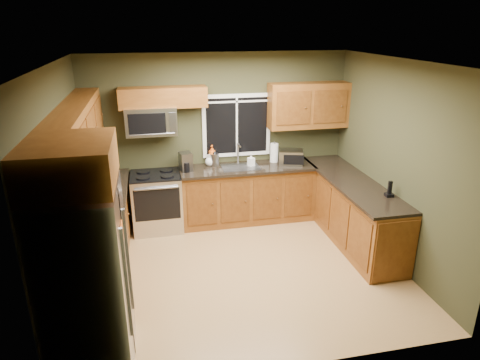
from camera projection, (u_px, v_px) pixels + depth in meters
name	position (u px, v px, depth m)	size (l,w,h in m)	color
floor	(242.00, 269.00, 5.75)	(4.20, 4.20, 0.00)	#A57B48
ceiling	(242.00, 62.00, 4.81)	(4.20, 4.20, 0.00)	white
back_wall	(218.00, 138.00, 6.93)	(4.20, 4.20, 0.00)	#32331D
front_wall	(287.00, 244.00, 3.63)	(4.20, 4.20, 0.00)	#32331D
left_wall	(62.00, 188.00, 4.87)	(3.60, 3.60, 0.00)	#32331D
right_wall	(396.00, 164.00, 5.69)	(3.60, 3.60, 0.00)	#32331D
window	(237.00, 125.00, 6.91)	(1.12, 0.03, 1.02)	white
base_cabinets_left	(102.00, 236.00, 5.68)	(0.60, 2.65, 0.90)	brown
countertop_left	(100.00, 204.00, 5.52)	(0.65, 2.65, 0.04)	black
base_cabinets_back	(247.00, 194.00, 7.05)	(2.17, 0.60, 0.90)	brown
countertop_back	(248.00, 168.00, 6.87)	(2.17, 0.65, 0.04)	black
base_cabinets_peninsula	(351.00, 211.00, 6.45)	(0.60, 2.52, 0.90)	brown
countertop_peninsula	(352.00, 182.00, 6.28)	(0.65, 2.50, 0.04)	black
upper_cabinets_left	(77.00, 133.00, 5.17)	(0.33, 2.65, 0.72)	brown
upper_cabinets_back_left	(163.00, 97.00, 6.37)	(1.30, 0.33, 0.30)	brown
upper_cabinets_back_right	(308.00, 105.00, 6.89)	(1.30, 0.33, 0.72)	brown
upper_cabinet_over_fridge	(69.00, 164.00, 3.52)	(0.72, 0.90, 0.38)	brown
refrigerator	(86.00, 281.00, 3.91)	(0.74, 0.90, 1.80)	#B7B7BC
range	(157.00, 201.00, 6.73)	(0.76, 0.69, 0.94)	#B7B7BC
microwave	(151.00, 121.00, 6.42)	(0.76, 0.41, 0.42)	#B7B7BC
sink	(240.00, 166.00, 6.85)	(0.60, 0.42, 0.36)	slate
toaster_oven	(291.00, 157.00, 6.95)	(0.44, 0.39, 0.24)	#B7B7BC
coffee_maker	(186.00, 162.00, 6.64)	(0.21, 0.26, 0.29)	slate
kettle	(215.00, 159.00, 6.88)	(0.16, 0.16, 0.24)	#B7B7BC
paper_towel_roll	(274.00, 153.00, 7.06)	(0.17, 0.17, 0.34)	white
soap_bottle_a	(212.00, 155.00, 6.91)	(0.13, 0.13, 0.33)	orange
soap_bottle_b	(251.00, 160.00, 6.87)	(0.09, 0.09, 0.20)	white
soap_bottle_c	(210.00, 160.00, 6.90)	(0.15, 0.15, 0.19)	white
cordless_phone	(389.00, 192.00, 5.67)	(0.10, 0.10, 0.22)	black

